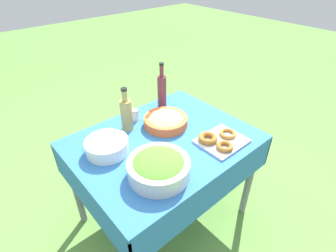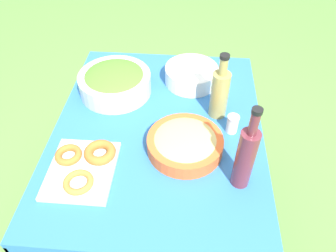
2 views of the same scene
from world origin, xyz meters
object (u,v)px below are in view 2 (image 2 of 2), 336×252
Objects in this scene: donut_platter at (84,165)px; wine_bottle at (246,157)px; pasta_bowl at (185,143)px; plate_stack at (191,75)px; olive_oil_bottle at (220,93)px; salad_bowl at (115,81)px.

donut_platter is 0.82× the size of wine_bottle.
pasta_bowl is at bearing -124.19° from wine_bottle.
plate_stack is 0.27m from olive_oil_bottle.
salad_bowl is 0.49m from pasta_bowl.
pasta_bowl is 0.45m from plate_stack.
plate_stack is 0.72× the size of wine_bottle.
donut_platter is 0.63m from olive_oil_bottle.
salad_bowl is 1.11× the size of olive_oil_bottle.
pasta_bowl is 1.17× the size of plate_stack.
wine_bottle is at bearing 18.29° from plate_stack.
plate_stack is at bearing 178.61° from pasta_bowl.
olive_oil_bottle is at bearing -168.69° from wine_bottle.
pasta_bowl is 0.28m from olive_oil_bottle.
wine_bottle is (0.37, 0.07, 0.02)m from olive_oil_bottle.
wine_bottle reaches higher than salad_bowl.
salad_bowl is at bearing 176.50° from donut_platter.
wine_bottle is at bearing 11.31° from olive_oil_bottle.
salad_bowl is 0.48m from donut_platter.
plate_stack is (-0.11, 0.36, -0.02)m from salad_bowl.
salad_bowl is 1.16× the size of donut_platter.
wine_bottle is at bearing 88.64° from donut_platter.
plate_stack is (-0.45, 0.01, 0.00)m from pasta_bowl.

